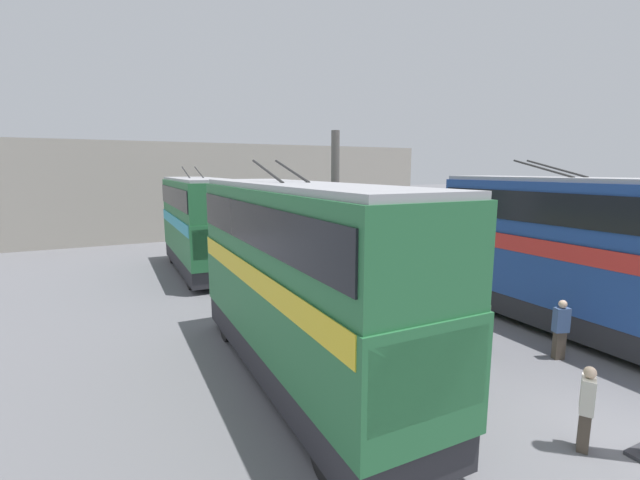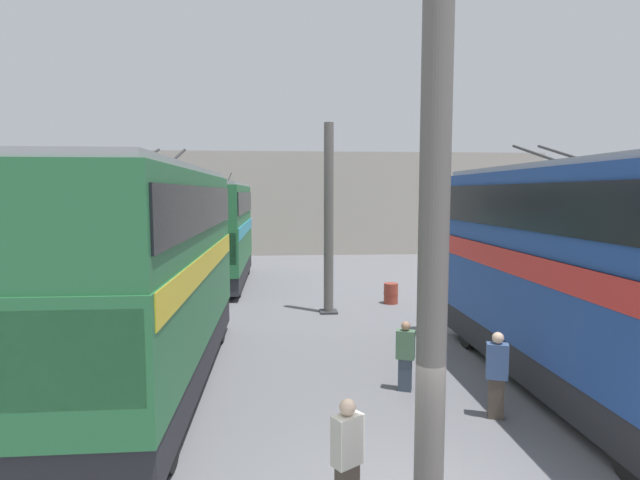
# 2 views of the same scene
# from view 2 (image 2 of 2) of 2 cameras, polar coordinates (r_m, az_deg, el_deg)

# --- Properties ---
(depot_back_wall) EXTENTS (0.50, 36.00, 7.54)m
(depot_back_wall) POSITION_cam_2_polar(r_m,az_deg,el_deg) (36.59, -1.73, 4.17)
(depot_back_wall) COLOR #A8A093
(depot_back_wall) RESTS_ON ground_plane
(support_column_near) EXTENTS (0.66, 0.66, 7.15)m
(support_column_near) POSITION_cam_2_polar(r_m,az_deg,el_deg) (6.14, 12.74, -5.16)
(support_column_near) COLOR #605B56
(support_column_near) RESTS_ON ground_plane
(support_column_far) EXTENTS (0.66, 0.66, 7.15)m
(support_column_far) POSITION_cam_2_polar(r_m,az_deg,el_deg) (18.73, 1.00, 2.01)
(support_column_far) COLOR #605B56
(support_column_far) RESTS_ON ground_plane
(bus_left_far) EXTENTS (9.97, 2.54, 5.85)m
(bus_left_far) POSITION_cam_2_polar(r_m,az_deg,el_deg) (12.59, 27.04, -2.46)
(bus_left_far) COLOR black
(bus_left_far) RESTS_ON ground_plane
(bus_right_near) EXTENTS (10.13, 2.54, 5.77)m
(bus_right_near) POSITION_cam_2_polar(r_m,az_deg,el_deg) (12.16, -18.62, -2.57)
(bus_right_near) COLOR black
(bus_right_near) RESTS_ON ground_plane
(bus_right_far) EXTENTS (9.22, 2.54, 5.66)m
(bus_right_far) POSITION_cam_2_polar(r_m,az_deg,el_deg) (25.26, -11.28, 1.45)
(bus_right_far) COLOR black
(bus_right_far) RESTS_ON ground_plane
(person_by_left_row) EXTENTS (0.36, 0.47, 1.78)m
(person_by_left_row) POSITION_cam_2_polar(r_m,az_deg,el_deg) (11.00, 19.55, -14.09)
(person_by_left_row) COLOR #473D33
(person_by_left_row) RESTS_ON ground_plane
(person_aisle_foreground) EXTENTS (0.43, 0.48, 1.75)m
(person_aisle_foreground) POSITION_cam_2_polar(r_m,az_deg,el_deg) (7.53, 3.14, -23.45)
(person_aisle_foreground) COLOR #473D33
(person_aisle_foreground) RESTS_ON ground_plane
(person_aisle_midway) EXTENTS (0.38, 0.48, 1.64)m
(person_aisle_midway) POSITION_cam_2_polar(r_m,az_deg,el_deg) (11.93, 9.73, -12.75)
(person_aisle_midway) COLOR #384251
(person_aisle_midway) RESTS_ON ground_plane
(oil_drum) EXTENTS (0.61, 0.61, 0.85)m
(oil_drum) POSITION_cam_2_polar(r_m,az_deg,el_deg) (20.92, 8.10, -6.06)
(oil_drum) COLOR #933828
(oil_drum) RESTS_ON ground_plane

